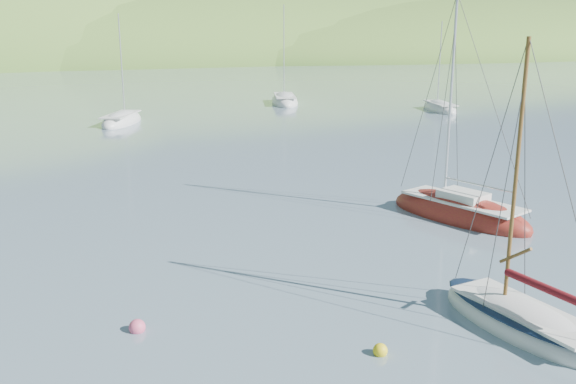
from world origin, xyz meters
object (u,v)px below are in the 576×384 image
object	(u,v)px
distant_sloop_a	(122,122)
distant_sloop_b	(285,102)
sloop_red	(459,214)
distant_sloop_d	(440,109)
daysailer_white	(522,322)

from	to	relation	value
distant_sloop_a	distant_sloop_b	xyz separation A→B (m)	(18.46, 9.40, 0.01)
sloop_red	distant_sloop_b	xyz separation A→B (m)	(5.92, 44.07, -0.02)
distant_sloop_b	distant_sloop_d	bearing A→B (deg)	-24.83
distant_sloop_b	daysailer_white	bearing A→B (deg)	-86.81
distant_sloop_a	distant_sloop_d	bearing A→B (deg)	21.80
daysailer_white	distant_sloop_b	xyz separation A→B (m)	(10.36, 54.21, -0.02)
sloop_red	distant_sloop_a	distance (m)	36.86
distant_sloop_a	distant_sloop_b	world-z (taller)	distant_sloop_b
distant_sloop_a	sloop_red	bearing A→B (deg)	-45.91
daysailer_white	distant_sloop_d	size ratio (longest dim) A/B	0.92
distant_sloop_b	distant_sloop_d	size ratio (longest dim) A/B	1.20
sloop_red	distant_sloop_d	distance (m)	38.49
daysailer_white	distant_sloop_a	xyz separation A→B (m)	(-8.10, 44.80, -0.03)
distant_sloop_a	distant_sloop_d	xyz separation A→B (m)	(31.80, -1.33, -0.01)
distant_sloop_b	distant_sloop_d	distance (m)	17.12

